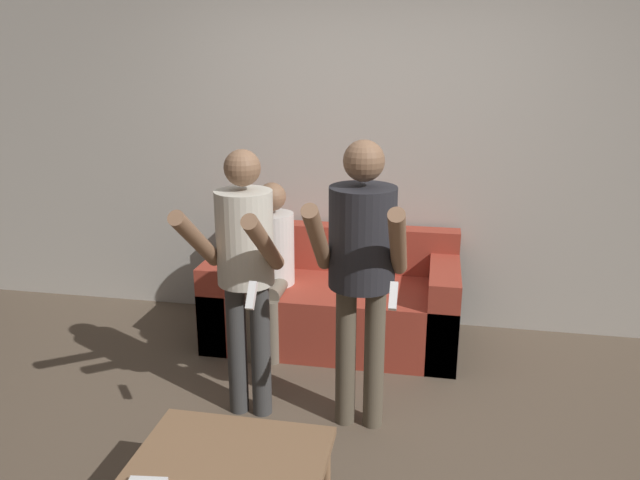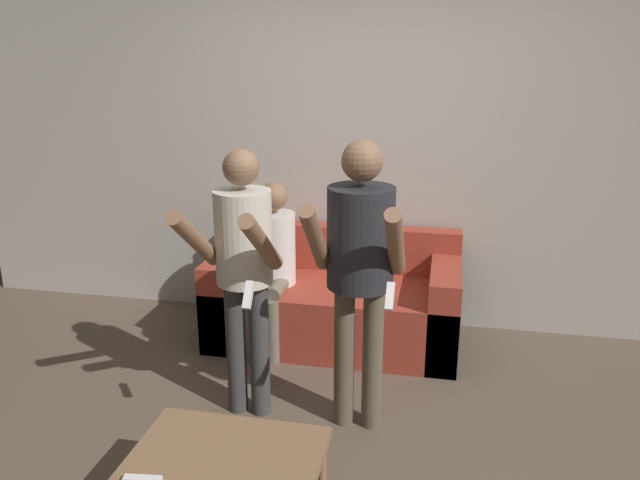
# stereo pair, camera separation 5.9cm
# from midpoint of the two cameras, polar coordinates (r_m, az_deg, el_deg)

# --- Properties ---
(ground_plane) EXTENTS (14.00, 14.00, 0.00)m
(ground_plane) POSITION_cam_midpoint_polar(r_m,az_deg,el_deg) (3.37, -0.19, -19.19)
(ground_plane) COLOR brown
(wall_back) EXTENTS (6.40, 0.06, 2.70)m
(wall_back) POSITION_cam_midpoint_polar(r_m,az_deg,el_deg) (4.54, 4.12, 8.85)
(wall_back) COLOR #B7B2A8
(wall_back) RESTS_ON ground_plane
(couch) EXTENTS (1.71, 0.81, 0.77)m
(couch) POSITION_cam_midpoint_polar(r_m,az_deg,el_deg) (4.43, 0.88, -5.75)
(couch) COLOR #9E3828
(couch) RESTS_ON ground_plane
(person_standing_left) EXTENTS (0.42, 0.67, 1.51)m
(person_standing_left) POSITION_cam_midpoint_polar(r_m,az_deg,el_deg) (3.33, -7.43, -1.83)
(person_standing_left) COLOR #383838
(person_standing_left) RESTS_ON ground_plane
(person_standing_right) EXTENTS (0.46, 0.63, 1.57)m
(person_standing_right) POSITION_cam_midpoint_polar(r_m,az_deg,el_deg) (3.18, 3.30, -1.50)
(person_standing_right) COLOR brown
(person_standing_right) RESTS_ON ground_plane
(person_seated) EXTENTS (0.29, 0.52, 1.15)m
(person_seated) POSITION_cam_midpoint_polar(r_m,az_deg,el_deg) (4.24, -4.92, -1.86)
(person_seated) COLOR #6B6051
(person_seated) RESTS_ON ground_plane
(coffee_table) EXTENTS (0.80, 0.59, 0.37)m
(coffee_table) POSITION_cam_midpoint_polar(r_m,az_deg,el_deg) (2.79, -8.80, -19.65)
(coffee_table) COLOR #846042
(coffee_table) RESTS_ON ground_plane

